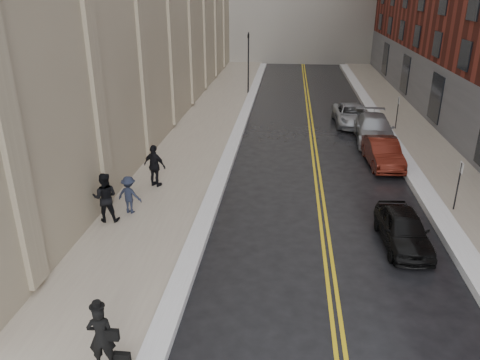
% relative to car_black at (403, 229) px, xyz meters
% --- Properties ---
extents(ground, '(160.00, 160.00, 0.00)m').
position_rel_car_black_xyz_m(ground, '(-5.20, -5.07, -0.65)').
color(ground, black).
rests_on(ground, ground).
extents(sidewalk_left, '(4.00, 64.00, 0.15)m').
position_rel_car_black_xyz_m(sidewalk_left, '(-9.70, 10.93, -0.57)').
color(sidewalk_left, gray).
rests_on(sidewalk_left, ground).
extents(sidewalk_right, '(3.00, 64.00, 0.15)m').
position_rel_car_black_xyz_m(sidewalk_right, '(3.80, 10.93, -0.57)').
color(sidewalk_right, gray).
rests_on(sidewalk_right, ground).
extents(lane_stripe_a, '(0.12, 64.00, 0.01)m').
position_rel_car_black_xyz_m(lane_stripe_a, '(-2.82, 10.93, -0.64)').
color(lane_stripe_a, gold).
rests_on(lane_stripe_a, ground).
extents(lane_stripe_b, '(0.12, 64.00, 0.01)m').
position_rel_car_black_xyz_m(lane_stripe_b, '(-2.58, 10.93, -0.64)').
color(lane_stripe_b, gold).
rests_on(lane_stripe_b, ground).
extents(snow_ridge_left, '(0.70, 60.80, 0.26)m').
position_rel_car_black_xyz_m(snow_ridge_left, '(-7.40, 10.93, -0.52)').
color(snow_ridge_left, white).
rests_on(snow_ridge_left, ground).
extents(snow_ridge_right, '(0.85, 60.80, 0.30)m').
position_rel_car_black_xyz_m(snow_ridge_right, '(1.95, 10.93, -0.50)').
color(snow_ridge_right, white).
rests_on(snow_ridge_right, ground).
extents(traffic_signal, '(0.18, 0.15, 5.20)m').
position_rel_car_black_xyz_m(traffic_signal, '(-7.80, 24.93, 2.44)').
color(traffic_signal, black).
rests_on(traffic_signal, ground).
extents(parking_sign_near, '(0.06, 0.35, 2.23)m').
position_rel_car_black_xyz_m(parking_sign_near, '(2.70, 2.93, 0.71)').
color(parking_sign_near, black).
rests_on(parking_sign_near, ground).
extents(parking_sign_far, '(0.06, 0.35, 2.23)m').
position_rel_car_black_xyz_m(parking_sign_far, '(2.70, 14.93, 0.71)').
color(parking_sign_far, black).
rests_on(parking_sign_far, ground).
extents(car_black, '(1.70, 3.86, 1.29)m').
position_rel_car_black_xyz_m(car_black, '(0.00, 0.00, 0.00)').
color(car_black, black).
rests_on(car_black, ground).
extents(car_maroon, '(1.71, 4.31, 1.39)m').
position_rel_car_black_xyz_m(car_maroon, '(0.71, 8.35, 0.05)').
color(car_maroon, '#49150D').
rests_on(car_maroon, ground).
extents(car_silver_near, '(2.37, 5.40, 1.54)m').
position_rel_car_black_xyz_m(car_silver_near, '(0.91, 12.49, 0.13)').
color(car_silver_near, '#93959A').
rests_on(car_silver_near, ground).
extents(car_silver_far, '(2.40, 4.89, 1.34)m').
position_rel_car_black_xyz_m(car_silver_far, '(0.00, 16.16, 0.02)').
color(car_silver_far, '#9FA2A7').
rests_on(car_silver_far, ground).
extents(pedestrian_main, '(0.70, 0.53, 1.74)m').
position_rel_car_black_xyz_m(pedestrian_main, '(-8.48, -6.93, 0.37)').
color(pedestrian_main, black).
rests_on(pedestrian_main, sidewalk_left).
extents(pedestrian_a, '(1.07, 0.89, 1.99)m').
position_rel_car_black_xyz_m(pedestrian_a, '(-11.20, 0.48, 0.50)').
color(pedestrian_a, black).
rests_on(pedestrian_a, sidewalk_left).
extents(pedestrian_b, '(1.10, 0.76, 1.57)m').
position_rel_car_black_xyz_m(pedestrian_b, '(-10.52, 1.26, 0.29)').
color(pedestrian_b, '#1B2031').
rests_on(pedestrian_b, sidewalk_left).
extents(pedestrian_c, '(1.25, 0.87, 1.97)m').
position_rel_car_black_xyz_m(pedestrian_c, '(-10.22, 4.05, 0.49)').
color(pedestrian_c, black).
rests_on(pedestrian_c, sidewalk_left).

